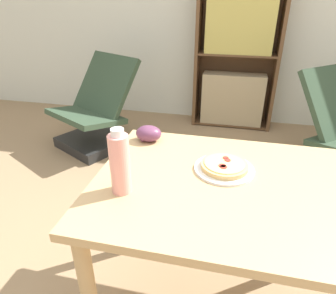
% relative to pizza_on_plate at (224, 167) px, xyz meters
% --- Properties ---
extents(wall_back, '(8.00, 0.05, 2.60)m').
position_rel_pizza_on_plate_xyz_m(wall_back, '(-0.09, 2.55, 0.51)').
color(wall_back, silver).
rests_on(wall_back, ground_plane).
extents(dining_table, '(1.01, 0.80, 0.77)m').
position_rel_pizza_on_plate_xyz_m(dining_table, '(-0.00, -0.10, -0.14)').
color(dining_table, tan).
rests_on(dining_table, ground_plane).
extents(pizza_on_plate, '(0.25, 0.25, 0.04)m').
position_rel_pizza_on_plate_xyz_m(pizza_on_plate, '(0.00, 0.00, 0.00)').
color(pizza_on_plate, white).
rests_on(pizza_on_plate, dining_table).
extents(grape_bunch, '(0.13, 0.10, 0.08)m').
position_rel_pizza_on_plate_xyz_m(grape_bunch, '(-0.39, 0.20, 0.02)').
color(grape_bunch, '#6B3856').
rests_on(grape_bunch, dining_table).
extents(drink_bottle, '(0.07, 0.07, 0.25)m').
position_rel_pizza_on_plate_xyz_m(drink_bottle, '(-0.36, -0.23, 0.10)').
color(drink_bottle, pink).
rests_on(drink_bottle, dining_table).
extents(lounge_chair_near, '(0.90, 0.98, 0.88)m').
position_rel_pizza_on_plate_xyz_m(lounge_chair_near, '(-1.34, 1.49, -0.50)').
color(lounge_chair_near, black).
rests_on(lounge_chair_near, ground_plane).
extents(bookshelf, '(0.90, 0.31, 1.66)m').
position_rel_pizza_on_plate_xyz_m(bookshelf, '(-0.01, 2.37, -0.03)').
color(bookshelf, brown).
rests_on(bookshelf, ground_plane).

